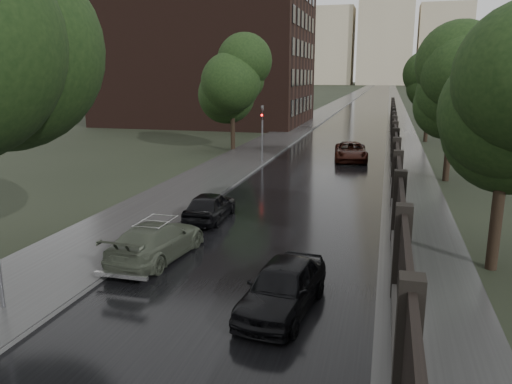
% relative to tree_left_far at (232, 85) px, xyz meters
% --- Properties ---
extents(ground, '(800.00, 800.00, 0.00)m').
position_rel_tree_left_far_xyz_m(ground, '(8.00, -30.00, -5.24)').
color(ground, black).
rests_on(ground, ground).
extents(road, '(8.00, 420.00, 0.02)m').
position_rel_tree_left_far_xyz_m(road, '(8.00, 160.00, -5.23)').
color(road, black).
rests_on(road, ground).
extents(sidewalk_left, '(4.00, 420.00, 0.16)m').
position_rel_tree_left_far_xyz_m(sidewalk_left, '(2.00, 160.00, -5.16)').
color(sidewalk_left, '#2D2D2D').
rests_on(sidewalk_left, ground).
extents(verge_right, '(3.00, 420.00, 0.08)m').
position_rel_tree_left_far_xyz_m(verge_right, '(13.50, 160.00, -5.20)').
color(verge_right, '#2D2D2D').
rests_on(verge_right, ground).
extents(fence_right, '(0.45, 75.72, 2.70)m').
position_rel_tree_left_far_xyz_m(fence_right, '(12.60, 2.01, -4.23)').
color(fence_right, '#383533').
rests_on(fence_right, ground).
extents(tree_left_far, '(4.25, 4.25, 7.39)m').
position_rel_tree_left_far_xyz_m(tree_left_far, '(0.00, 0.00, 0.00)').
color(tree_left_far, black).
rests_on(tree_left_far, ground).
extents(tree_right_a, '(4.08, 4.08, 7.01)m').
position_rel_tree_left_far_xyz_m(tree_right_a, '(15.50, -22.00, -0.29)').
color(tree_right_a, black).
rests_on(tree_right_a, ground).
extents(tree_right_b, '(4.08, 4.08, 7.01)m').
position_rel_tree_left_far_xyz_m(tree_right_b, '(15.50, -8.00, -0.29)').
color(tree_right_b, black).
rests_on(tree_right_b, ground).
extents(tree_right_c, '(4.08, 4.08, 7.01)m').
position_rel_tree_left_far_xyz_m(tree_right_c, '(15.50, 10.00, -0.29)').
color(tree_right_c, black).
rests_on(tree_right_c, ground).
extents(traffic_light, '(0.16, 0.32, 4.00)m').
position_rel_tree_left_far_xyz_m(traffic_light, '(3.70, -5.01, -2.84)').
color(traffic_light, '#59595E').
rests_on(traffic_light, ground).
extents(brick_building, '(24.00, 18.00, 20.00)m').
position_rel_tree_left_far_xyz_m(brick_building, '(-10.00, 22.00, 4.76)').
color(brick_building, black).
rests_on(brick_building, ground).
extents(stalinist_tower, '(92.00, 30.00, 159.00)m').
position_rel_tree_left_far_xyz_m(stalinist_tower, '(8.00, 270.00, 33.14)').
color(stalinist_tower, tan).
rests_on(stalinist_tower, ground).
extents(volga_sedan, '(2.16, 4.54, 1.28)m').
position_rel_tree_left_far_xyz_m(volga_sedan, '(4.77, -23.89, -4.60)').
color(volga_sedan, '#454C3D').
rests_on(volga_sedan, ground).
extents(hatchback_left, '(1.55, 3.69, 1.24)m').
position_rel_tree_left_far_xyz_m(hatchback_left, '(4.94, -19.14, -4.62)').
color(hatchback_left, black).
rests_on(hatchback_left, ground).
extents(car_right_near, '(2.08, 4.14, 1.35)m').
position_rel_tree_left_far_xyz_m(car_right_near, '(9.63, -26.56, -4.57)').
color(car_right_near, black).
rests_on(car_right_near, ground).
extents(car_right_far, '(2.75, 5.03, 1.34)m').
position_rel_tree_left_far_xyz_m(car_right_far, '(9.60, -2.37, -4.57)').
color(car_right_far, black).
rests_on(car_right_far, ground).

